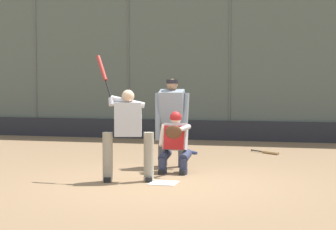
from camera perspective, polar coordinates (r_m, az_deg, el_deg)
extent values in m
plane|color=#846647|center=(9.10, -0.45, -6.96)|extent=(160.00, 160.00, 0.00)
cube|color=white|center=(9.10, -0.45, -6.92)|extent=(0.43, 0.43, 0.01)
cylinder|color=#515651|center=(16.24, 6.29, 5.24)|extent=(0.08, 0.08, 4.42)
cylinder|color=#515651|center=(16.95, -4.04, 5.15)|extent=(0.08, 0.08, 4.42)
cylinder|color=#515651|center=(18.15, -13.28, 4.94)|extent=(0.08, 0.08, 4.42)
cube|color=#515B51|center=(16.24, 6.29, 5.24)|extent=(18.36, 0.01, 4.42)
cube|color=#28282D|center=(16.18, 6.20, -1.60)|extent=(17.99, 0.18, 0.56)
cube|color=slate|center=(18.43, 15.47, -1.81)|extent=(12.85, 2.50, 0.12)
cube|color=slate|center=(17.60, 15.53, -1.51)|extent=(12.85, 0.55, 0.44)
cube|color=#B7BABC|center=(17.58, 15.54, -0.67)|extent=(12.85, 0.24, 0.08)
cube|color=slate|center=(18.13, 15.50, -0.88)|extent=(12.85, 0.55, 0.76)
cube|color=#B7BABC|center=(18.11, 15.52, 0.45)|extent=(12.85, 0.24, 0.08)
cube|color=slate|center=(18.67, 15.48, -0.28)|extent=(12.85, 0.55, 1.08)
cube|color=#B7BABC|center=(18.65, 15.50, 1.50)|extent=(12.85, 0.24, 0.08)
cube|color=slate|center=(19.22, 15.46, 0.29)|extent=(12.85, 0.55, 1.40)
cube|color=#B7BABC|center=(19.20, 15.49, 2.50)|extent=(12.85, 0.24, 0.08)
cylinder|color=gray|center=(9.24, -1.97, -4.27)|extent=(0.17, 0.17, 0.81)
cube|color=black|center=(9.29, -1.96, -6.50)|extent=(0.18, 0.30, 0.08)
cylinder|color=gray|center=(9.27, -6.15, -4.26)|extent=(0.17, 0.17, 0.81)
cube|color=black|center=(9.33, -6.13, -6.48)|extent=(0.18, 0.30, 0.08)
cube|color=#B7B7BC|center=(9.19, -4.07, -0.44)|extent=(0.49, 0.36, 0.56)
sphere|color=tan|center=(9.18, -4.08, 1.93)|extent=(0.21, 0.21, 0.21)
cylinder|color=#B7B7BC|center=(9.21, -4.11, 1.35)|extent=(0.58, 0.20, 0.21)
cylinder|color=#B7B7BC|center=(9.22, -5.77, 1.34)|extent=(0.15, 0.17, 0.16)
sphere|color=black|center=(9.25, -5.80, 1.71)|extent=(0.04, 0.04, 0.04)
cylinder|color=black|center=(9.33, -6.08, 2.63)|extent=(0.18, 0.16, 0.31)
cylinder|color=maroon|center=(9.53, -6.75, 4.75)|extent=(0.28, 0.26, 0.44)
cylinder|color=#2D334C|center=(9.96, 1.57, -5.25)|extent=(0.14, 0.14, 0.28)
cylinder|color=#2D334C|center=(10.12, 1.78, -4.20)|extent=(0.17, 0.43, 0.22)
cube|color=black|center=(9.98, 1.57, -5.84)|extent=(0.11, 0.26, 0.08)
cylinder|color=#2D334C|center=(10.05, -0.56, -5.18)|extent=(0.14, 0.14, 0.28)
cylinder|color=#2D334C|center=(10.20, -0.32, -4.14)|extent=(0.17, 0.43, 0.22)
cube|color=black|center=(10.06, -0.56, -5.76)|extent=(0.11, 0.26, 0.08)
cube|color=#B7B7BC|center=(10.16, 0.78, -2.23)|extent=(0.42, 0.34, 0.51)
cube|color=#B21E1E|center=(10.03, 0.61, -2.30)|extent=(0.37, 0.14, 0.43)
sphere|color=beige|center=(10.14, 0.78, -0.42)|extent=(0.19, 0.19, 0.19)
sphere|color=#B21E1E|center=(10.14, 0.78, -0.23)|extent=(0.21, 0.21, 0.21)
cylinder|color=#B7B7BC|center=(9.90, 1.38, -1.46)|extent=(0.26, 0.50, 0.15)
ellipsoid|color=#56331E|center=(9.70, 0.56, -1.73)|extent=(0.30, 0.11, 0.24)
cylinder|color=beige|center=(10.22, -0.58, -2.07)|extent=(0.09, 0.29, 0.41)
cylinder|color=#4C4C51|center=(10.88, 1.52, -3.00)|extent=(0.18, 0.18, 0.87)
cube|color=black|center=(10.93, 1.51, -5.06)|extent=(0.13, 0.29, 0.08)
cylinder|color=#4C4C51|center=(10.96, -0.54, -2.96)|extent=(0.18, 0.18, 0.87)
cube|color=black|center=(11.00, -0.54, -5.01)|extent=(0.13, 0.29, 0.08)
cube|color=gray|center=(10.81, 0.43, 0.90)|extent=(0.49, 0.44, 0.66)
sphere|color=#936B4C|center=(10.80, 0.43, 3.10)|extent=(0.22, 0.22, 0.22)
cylinder|color=black|center=(10.80, 0.43, 3.42)|extent=(0.23, 0.23, 0.08)
cylinder|color=gray|center=(10.71, 1.80, -0.20)|extent=(0.14, 0.24, 0.92)
cylinder|color=gray|center=(10.81, -1.05, -0.17)|extent=(0.16, 0.25, 0.92)
sphere|color=black|center=(13.63, 1.30, -3.49)|extent=(0.04, 0.04, 0.04)
cylinder|color=black|center=(13.46, 1.61, -3.57)|extent=(0.24, 0.31, 0.03)
cylinder|color=#334789|center=(13.07, 2.40, -3.77)|extent=(0.36, 0.44, 0.07)
sphere|color=black|center=(13.56, 8.51, -3.55)|extent=(0.04, 0.04, 0.04)
cylinder|color=black|center=(13.43, 9.04, -3.62)|extent=(0.29, 0.26, 0.03)
cylinder|color=tan|center=(13.13, 10.35, -3.78)|extent=(0.42, 0.37, 0.07)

